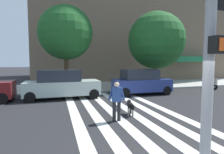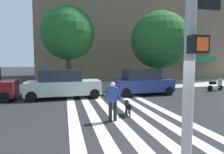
% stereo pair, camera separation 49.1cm
% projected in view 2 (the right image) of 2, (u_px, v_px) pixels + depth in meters
% --- Properties ---
extents(ground_plane, '(160.00, 160.00, 0.00)m').
position_uv_depth(ground_plane, '(110.00, 111.00, 9.57)').
color(ground_plane, '#232326').
extents(sidewalk_far, '(80.00, 6.00, 0.15)m').
position_uv_depth(sidewalk_far, '(89.00, 87.00, 17.93)').
color(sidewalk_far, '#AFADA6').
rests_on(sidewalk_far, ground_plane).
extents(crosswalk_stripes, '(4.95, 10.72, 0.01)m').
position_uv_depth(crosswalk_stripes, '(118.00, 110.00, 9.66)').
color(crosswalk_stripes, silver).
rests_on(crosswalk_stripes, ground_plane).
extents(parked_car_behind_first, '(4.90, 1.96, 1.92)m').
position_uv_depth(parked_car_behind_first, '(63.00, 84.00, 12.87)').
color(parked_car_behind_first, '#AEBEB4').
rests_on(parked_car_behind_first, ground_plane).
extents(parked_car_third_in_line, '(4.24, 2.01, 1.88)m').
position_uv_depth(parked_car_third_in_line, '(143.00, 82.00, 14.28)').
color(parked_car_third_in_line, navy).
rests_on(parked_car_third_in_line, ground_plane).
extents(parked_scooter, '(1.63, 0.54, 1.11)m').
position_uv_depth(parked_scooter, '(215.00, 85.00, 15.94)').
color(parked_scooter, black).
rests_on(parked_scooter, ground_plane).
extents(street_tree_nearest, '(4.24, 4.24, 6.69)m').
position_uv_depth(street_tree_nearest, '(68.00, 33.00, 15.00)').
color(street_tree_nearest, '#4C3823').
rests_on(street_tree_nearest, sidewalk_far).
extents(street_tree_middle, '(5.12, 5.12, 6.78)m').
position_uv_depth(street_tree_middle, '(160.00, 40.00, 17.00)').
color(street_tree_middle, '#4C3823').
rests_on(street_tree_middle, sidewalk_far).
extents(pedestrian_dog_walker, '(0.71, 0.31, 1.64)m').
position_uv_depth(pedestrian_dog_walker, '(113.00, 99.00, 7.87)').
color(pedestrian_dog_walker, black).
rests_on(pedestrian_dog_walker, ground_plane).
extents(dog_on_leash, '(0.38, 1.01, 0.65)m').
position_uv_depth(dog_on_leash, '(128.00, 106.00, 8.78)').
color(dog_on_leash, black).
rests_on(dog_on_leash, ground_plane).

